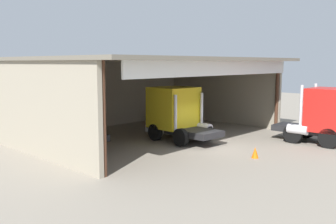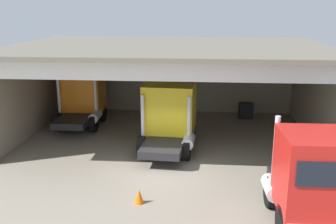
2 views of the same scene
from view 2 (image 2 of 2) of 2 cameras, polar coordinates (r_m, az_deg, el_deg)
The scene contains 8 objects.
ground_plane at distance 17.04m, azimuth -1.03°, elevation -8.81°, with size 80.00×80.00×0.00m, color gray.
workshop_shed at distance 21.72m, azimuth 0.51°, elevation 6.55°, with size 16.42×11.65×5.12m.
truck_orange_center_left_bay at distance 23.84m, azimuth -12.70°, elevation 2.24°, with size 2.63×4.52×3.54m.
truck_yellow_center_bay at distance 19.26m, azimuth 0.23°, elevation -0.38°, with size 2.75×4.88×3.30m.
truck_red_left_bay at distance 13.04m, azimuth 20.99°, elevation -9.30°, with size 2.60×4.43×3.52m.
oil_drum at distance 26.03m, azimuth 11.33°, elevation 0.50°, with size 0.58×0.58×0.91m, color gold.
tool_cart at distance 25.38m, azimuth 11.56°, elevation 0.22°, with size 0.90×0.60×1.00m, color black.
traffic_cone at distance 14.37m, azimuth -4.33°, elevation -12.42°, with size 0.36×0.36×0.56m, color orange.
Camera 2 is at (1.60, -15.48, 6.94)m, focal length 40.82 mm.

